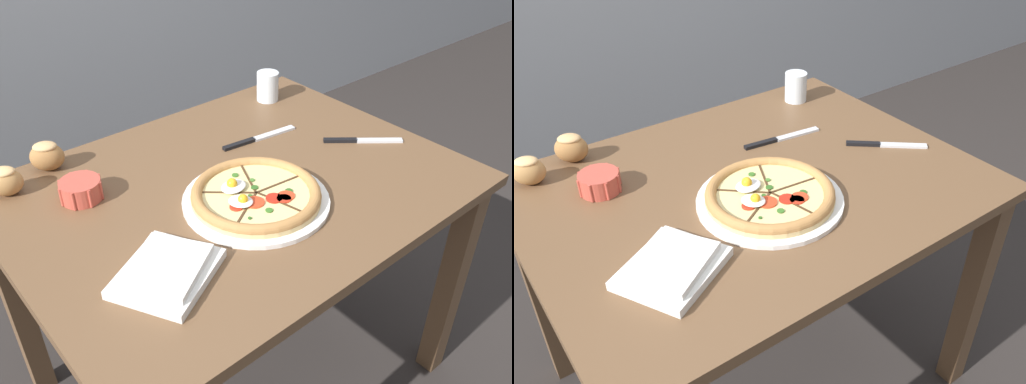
# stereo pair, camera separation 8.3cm
# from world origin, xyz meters

# --- Properties ---
(ground_plane) EXTENTS (12.00, 12.00, 0.00)m
(ground_plane) POSITION_xyz_m (0.00, 0.00, 0.00)
(ground_plane) COLOR #2D2826
(dining_table) EXTENTS (1.11, 0.86, 0.75)m
(dining_table) POSITION_xyz_m (0.00, 0.00, 0.63)
(dining_table) COLOR brown
(dining_table) RESTS_ON ground_plane
(pizza) EXTENTS (0.35, 0.35, 0.06)m
(pizza) POSITION_xyz_m (-0.02, -0.10, 0.77)
(pizza) COLOR white
(pizza) RESTS_ON dining_table
(ramekin_bowl) EXTENTS (0.11, 0.11, 0.05)m
(ramekin_bowl) POSITION_xyz_m (-0.32, 0.18, 0.77)
(ramekin_bowl) COLOR #C64C3D
(ramekin_bowl) RESTS_ON dining_table
(napkin_folded) EXTENTS (0.26, 0.24, 0.04)m
(napkin_folded) POSITION_xyz_m (-0.32, -0.18, 0.76)
(napkin_folded) COLOR silver
(napkin_folded) RESTS_ON dining_table
(bread_piece_near) EXTENTS (0.10, 0.10, 0.07)m
(bread_piece_near) POSITION_xyz_m (-0.45, 0.32, 0.79)
(bread_piece_near) COLOR #B27F47
(bread_piece_near) RESTS_ON dining_table
(bread_piece_mid) EXTENTS (0.11, 0.10, 0.08)m
(bread_piece_mid) POSITION_xyz_m (-0.33, 0.36, 0.79)
(bread_piece_mid) COLOR #A3703D
(bread_piece_mid) RESTS_ON dining_table
(knife_main) EXTENTS (0.24, 0.05, 0.01)m
(knife_main) POSITION_xyz_m (0.19, 0.13, 0.75)
(knife_main) COLOR silver
(knife_main) RESTS_ON dining_table
(knife_spare) EXTENTS (0.18, 0.16, 0.01)m
(knife_spare) POSITION_xyz_m (0.40, -0.07, 0.75)
(knife_spare) COLOR silver
(knife_spare) RESTS_ON dining_table
(water_glass) EXTENTS (0.07, 0.07, 0.09)m
(water_glass) POSITION_xyz_m (0.39, 0.32, 0.79)
(water_glass) COLOR white
(water_glass) RESTS_ON dining_table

